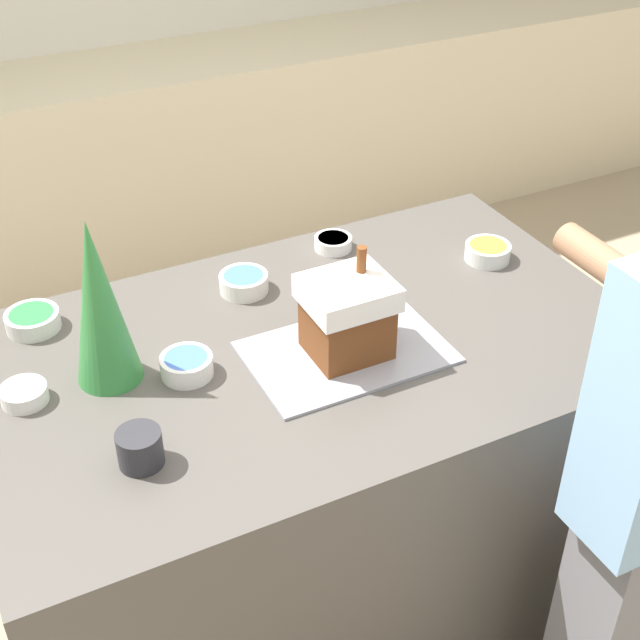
# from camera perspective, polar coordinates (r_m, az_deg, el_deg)

# --- Properties ---
(ground_plane) EXTENTS (12.00, 12.00, 0.00)m
(ground_plane) POSITION_cam_1_polar(r_m,az_deg,el_deg) (2.82, -0.62, -16.28)
(ground_plane) COLOR tan
(back_cabinet_block) EXTENTS (6.00, 0.60, 0.92)m
(back_cabinet_block) POSITION_cam_1_polar(r_m,az_deg,el_deg) (4.12, -13.61, 9.07)
(back_cabinet_block) COLOR beige
(back_cabinet_block) RESTS_ON ground_plane
(kitchen_island) EXTENTS (1.65, 0.99, 0.89)m
(kitchen_island) POSITION_cam_1_polar(r_m,az_deg,el_deg) (2.49, -0.68, -9.82)
(kitchen_island) COLOR #514C47
(kitchen_island) RESTS_ON ground_plane
(baking_tray) EXTENTS (0.48, 0.32, 0.01)m
(baking_tray) POSITION_cam_1_polar(r_m,az_deg,el_deg) (2.16, 1.71, -2.06)
(baking_tray) COLOR #9E9EA8
(baking_tray) RESTS_ON kitchen_island
(gingerbread_house) EXTENTS (0.20, 0.18, 0.26)m
(gingerbread_house) POSITION_cam_1_polar(r_m,az_deg,el_deg) (2.10, 1.76, 0.30)
(gingerbread_house) COLOR brown
(gingerbread_house) RESTS_ON baking_tray
(decorative_tree) EXTENTS (0.15, 0.15, 0.41)m
(decorative_tree) POSITION_cam_1_polar(r_m,az_deg,el_deg) (2.03, -13.97, 1.06)
(decorative_tree) COLOR #33843D
(decorative_tree) RESTS_ON kitchen_island
(candy_bowl_far_right) EXTENTS (0.11, 0.11, 0.04)m
(candy_bowl_far_right) POSITION_cam_1_polar(r_m,az_deg,el_deg) (2.11, -18.42, -4.50)
(candy_bowl_far_right) COLOR white
(candy_bowl_far_right) RESTS_ON kitchen_island
(candy_bowl_beside_tree) EXTENTS (0.11, 0.11, 0.04)m
(candy_bowl_beside_tree) POSITION_cam_1_polar(r_m,az_deg,el_deg) (2.57, 0.85, 4.99)
(candy_bowl_beside_tree) COLOR white
(candy_bowl_beside_tree) RESTS_ON kitchen_island
(candy_bowl_front_corner) EXTENTS (0.12, 0.12, 0.05)m
(candy_bowl_front_corner) POSITION_cam_1_polar(r_m,az_deg,el_deg) (2.10, -8.54, -2.86)
(candy_bowl_front_corner) COLOR white
(candy_bowl_front_corner) RESTS_ON kitchen_island
(candy_bowl_center_rear) EXTENTS (0.13, 0.13, 0.05)m
(candy_bowl_center_rear) POSITION_cam_1_polar(r_m,az_deg,el_deg) (2.38, -4.90, 2.44)
(candy_bowl_center_rear) COLOR white
(candy_bowl_center_rear) RESTS_ON kitchen_island
(candy_bowl_near_tray_right) EXTENTS (0.14, 0.14, 0.05)m
(candy_bowl_near_tray_right) POSITION_cam_1_polar(r_m,az_deg,el_deg) (2.34, -17.92, 0.01)
(candy_bowl_near_tray_right) COLOR silver
(candy_bowl_near_tray_right) RESTS_ON kitchen_island
(candy_bowl_behind_tray) EXTENTS (0.13, 0.13, 0.05)m
(candy_bowl_behind_tray) POSITION_cam_1_polar(r_m,az_deg,el_deg) (2.56, 10.68, 4.34)
(candy_bowl_behind_tray) COLOR silver
(candy_bowl_behind_tray) RESTS_ON kitchen_island
(mug) EXTENTS (0.10, 0.10, 0.08)m
(mug) POSITION_cam_1_polar(r_m,az_deg,el_deg) (1.88, -11.45, -8.04)
(mug) COLOR #2D2D33
(mug) RESTS_ON kitchen_island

